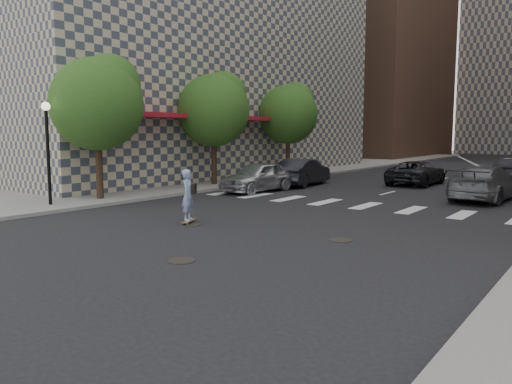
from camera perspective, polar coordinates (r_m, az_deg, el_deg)
ground at (r=15.22m, az=-5.09°, el=-5.26°), size 160.00×160.00×0.00m
sidewalk_left at (r=39.67m, az=-1.67°, el=2.33°), size 13.00×80.00×0.15m
building_left at (r=42.06m, az=-7.63°, el=19.55°), size 16.40×33.00×25.00m
tower_left at (r=74.50m, az=12.50°, el=19.72°), size 18.00×24.00×40.00m
lamppost at (r=22.61m, az=-22.74°, el=5.68°), size 0.36×0.36×4.28m
tree_a at (r=24.08m, az=-17.42°, el=10.01°), size 4.20×4.20×6.60m
tree_b at (r=29.53m, az=-4.63°, el=9.65°), size 4.20×4.20×6.60m
tree_c at (r=35.95m, az=3.87°, el=9.15°), size 4.20×4.20×6.60m
manhole_a at (r=12.65m, az=-8.55°, el=-7.76°), size 0.70×0.70×0.02m
manhole_b at (r=17.42m, az=-7.42°, el=-3.72°), size 0.70×0.70×0.02m
manhole_c at (r=15.03m, az=9.61°, el=-5.44°), size 0.70×0.70×0.02m
skateboarder at (r=17.58m, az=-7.72°, el=-0.36°), size 0.66×0.97×1.90m
silver_sedan at (r=26.83m, az=0.26°, el=1.76°), size 2.26×4.89×1.62m
traffic_car_a at (r=30.10m, az=5.35°, el=2.27°), size 2.30×5.07×1.61m
traffic_car_b at (r=25.77m, az=24.74°, el=0.93°), size 2.67×5.75×1.62m
traffic_car_c at (r=32.04m, az=17.89°, el=2.10°), size 2.43×5.22×1.45m
traffic_car_e at (r=37.84m, az=27.17°, el=2.35°), size 1.71×4.43×1.44m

